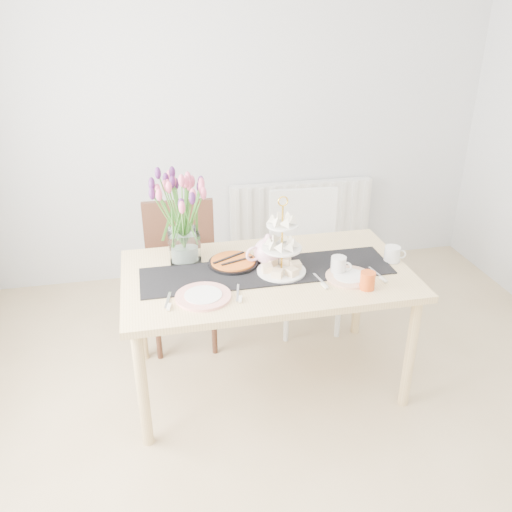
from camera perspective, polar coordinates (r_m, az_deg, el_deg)
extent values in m
plane|color=tan|center=(2.97, 7.16, -20.85)|extent=(4.50, 4.50, 0.00)
plane|color=silver|center=(4.29, -1.71, 14.56)|extent=(4.00, 0.00, 4.00)
cube|color=white|center=(4.60, 4.73, 4.19)|extent=(1.20, 0.08, 0.60)
cube|color=tan|center=(3.03, 1.18, -2.00)|extent=(1.60, 0.90, 0.04)
cylinder|color=tan|center=(2.86, -11.86, -13.59)|extent=(0.06, 0.06, 0.71)
cylinder|color=tan|center=(3.16, 15.93, -9.81)|extent=(0.06, 0.06, 0.71)
cylinder|color=tan|center=(3.49, -12.16, -5.70)|extent=(0.06, 0.06, 0.71)
cylinder|color=tan|center=(3.74, 10.77, -3.26)|extent=(0.06, 0.06, 0.71)
cube|color=#391E14|center=(3.56, -7.74, -2.37)|extent=(0.48, 0.48, 0.04)
cube|color=#391E14|center=(3.64, -8.11, 2.53)|extent=(0.46, 0.06, 0.44)
cylinder|color=#391E14|center=(3.53, -10.31, -7.50)|extent=(0.04, 0.04, 0.46)
cylinder|color=#391E14|center=(3.54, -4.44, -7.07)|extent=(0.04, 0.04, 0.46)
cylinder|color=#391E14|center=(3.84, -10.33, -4.56)|extent=(0.04, 0.04, 0.46)
cylinder|color=#391E14|center=(3.84, -4.95, -4.17)|extent=(0.04, 0.04, 0.46)
cube|color=silver|center=(3.71, 5.53, -0.87)|extent=(0.50, 0.50, 0.04)
cube|color=silver|center=(3.80, 4.94, 3.85)|extent=(0.47, 0.07, 0.45)
cylinder|color=silver|center=(3.65, 3.24, -5.85)|extent=(0.04, 0.04, 0.46)
cylinder|color=silver|center=(3.73, 8.70, -5.37)|extent=(0.04, 0.04, 0.46)
cylinder|color=silver|center=(3.95, 2.23, -3.12)|extent=(0.04, 0.04, 0.46)
cylinder|color=silver|center=(4.03, 7.29, -2.74)|extent=(0.04, 0.04, 0.46)
cube|color=black|center=(3.02, 1.18, -1.60)|extent=(1.40, 0.35, 0.01)
cube|color=silver|center=(3.15, -7.58, 1.09)|extent=(0.18, 0.18, 0.18)
cylinder|color=gold|center=(2.93, 2.76, 1.65)|extent=(0.01, 0.01, 0.40)
cylinder|color=white|center=(3.01, 2.68, -1.57)|extent=(0.27, 0.27, 0.01)
cylinder|color=white|center=(2.94, 2.74, 0.85)|extent=(0.22, 0.22, 0.01)
cylinder|color=white|center=(2.89, 2.80, 3.29)|extent=(0.17, 0.17, 0.01)
cylinder|color=silver|center=(3.22, 14.14, 0.19)|extent=(0.12, 0.12, 0.09)
cylinder|color=black|center=(3.09, -2.41, -0.80)|extent=(0.28, 0.28, 0.02)
cylinder|color=orange|center=(3.08, -2.42, -0.51)|extent=(0.25, 0.25, 0.01)
cylinder|color=silver|center=(3.02, 8.66, -0.98)|extent=(0.12, 0.12, 0.10)
cylinder|color=#D84E18|center=(2.89, 11.66, -2.55)|extent=(0.11, 0.11, 0.10)
cylinder|color=white|center=(2.78, -5.57, -4.24)|extent=(0.34, 0.34, 0.01)
cylinder|color=white|center=(3.00, 9.80, -2.20)|extent=(0.30, 0.30, 0.01)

